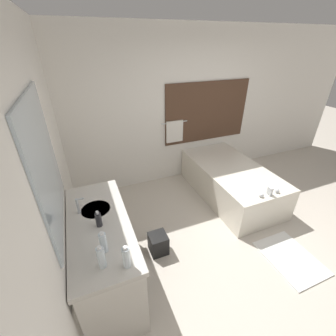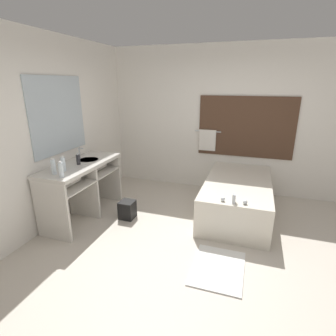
{
  "view_description": "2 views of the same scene",
  "coord_description": "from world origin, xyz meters",
  "px_view_note": "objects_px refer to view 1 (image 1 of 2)",
  "views": [
    {
      "loc": [
        -1.88,
        -1.41,
        2.44
      ],
      "look_at": [
        -0.87,
        1.08,
        0.9
      ],
      "focal_mm": 24.0,
      "sensor_mm": 36.0,
      "label": 1
    },
    {
      "loc": [
        0.55,
        -2.78,
        2.04
      ],
      "look_at": [
        -0.67,
        0.86,
        0.78
      ],
      "focal_mm": 28.0,
      "sensor_mm": 36.0,
      "label": 2
    }
  ],
  "objects_px": {
    "bathtub": "(230,180)",
    "waste_bin": "(158,243)",
    "water_bottle_1": "(126,257)",
    "water_bottle_3": "(101,257)",
    "soap_dispenser": "(99,219)",
    "water_bottle_2": "(103,243)"
  },
  "relations": [
    {
      "from": "water_bottle_2",
      "to": "soap_dispenser",
      "type": "relative_size",
      "value": 1.2
    },
    {
      "from": "water_bottle_2",
      "to": "water_bottle_3",
      "type": "relative_size",
      "value": 0.96
    },
    {
      "from": "bathtub",
      "to": "waste_bin",
      "type": "bearing_deg",
      "value": -155.92
    },
    {
      "from": "water_bottle_1",
      "to": "soap_dispenser",
      "type": "distance_m",
      "value": 0.56
    },
    {
      "from": "bathtub",
      "to": "water_bottle_1",
      "type": "xyz_separation_m",
      "value": [
        -2.12,
        -1.46,
        0.67
      ]
    },
    {
      "from": "bathtub",
      "to": "water_bottle_1",
      "type": "relative_size",
      "value": 8.81
    },
    {
      "from": "water_bottle_3",
      "to": "bathtub",
      "type": "bearing_deg",
      "value": 31.17
    },
    {
      "from": "water_bottle_1",
      "to": "waste_bin",
      "type": "xyz_separation_m",
      "value": [
        0.51,
        0.74,
        -0.84
      ]
    },
    {
      "from": "water_bottle_1",
      "to": "water_bottle_2",
      "type": "height_order",
      "value": "water_bottle_1"
    },
    {
      "from": "water_bottle_3",
      "to": "soap_dispenser",
      "type": "height_order",
      "value": "water_bottle_3"
    },
    {
      "from": "bathtub",
      "to": "water_bottle_3",
      "type": "xyz_separation_m",
      "value": [
        -2.3,
        -1.39,
        0.67
      ]
    },
    {
      "from": "water_bottle_1",
      "to": "waste_bin",
      "type": "bearing_deg",
      "value": 55.37
    },
    {
      "from": "water_bottle_2",
      "to": "water_bottle_1",
      "type": "bearing_deg",
      "value": -56.42
    },
    {
      "from": "waste_bin",
      "to": "water_bottle_1",
      "type": "bearing_deg",
      "value": -124.63
    },
    {
      "from": "bathtub",
      "to": "soap_dispenser",
      "type": "xyz_separation_m",
      "value": [
        -2.27,
        -0.92,
        0.65
      ]
    },
    {
      "from": "bathtub",
      "to": "waste_bin",
      "type": "relative_size",
      "value": 6.73
    },
    {
      "from": "bathtub",
      "to": "water_bottle_3",
      "type": "bearing_deg",
      "value": -148.83
    },
    {
      "from": "water_bottle_3",
      "to": "waste_bin",
      "type": "height_order",
      "value": "water_bottle_3"
    },
    {
      "from": "water_bottle_1",
      "to": "soap_dispenser",
      "type": "bearing_deg",
      "value": 105.06
    },
    {
      "from": "soap_dispenser",
      "to": "waste_bin",
      "type": "bearing_deg",
      "value": 17.15
    },
    {
      "from": "bathtub",
      "to": "water_bottle_3",
      "type": "distance_m",
      "value": 2.77
    },
    {
      "from": "waste_bin",
      "to": "water_bottle_2",
      "type": "bearing_deg",
      "value": -141.24
    }
  ]
}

